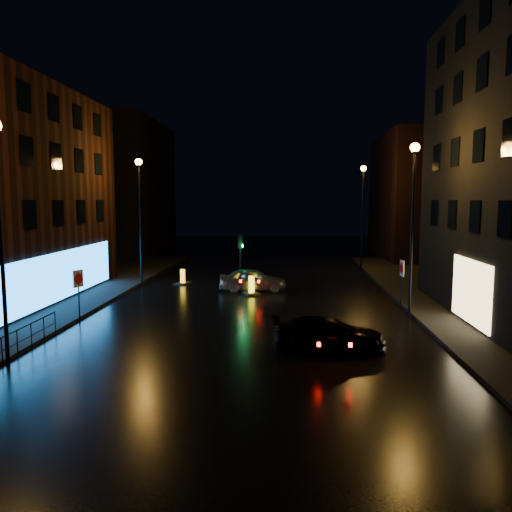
% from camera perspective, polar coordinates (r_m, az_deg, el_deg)
% --- Properties ---
extents(ground, '(120.00, 120.00, 0.00)m').
position_cam_1_polar(ground, '(19.17, -2.16, -10.91)').
color(ground, black).
rests_on(ground, ground).
extents(pavement_left, '(12.00, 44.00, 0.15)m').
position_cam_1_polar(pavement_left, '(31.15, -27.17, -4.69)').
color(pavement_left, black).
rests_on(pavement_left, ground).
extents(building_far_left, '(8.00, 16.00, 14.00)m').
position_cam_1_polar(building_far_left, '(56.13, -15.06, 7.57)').
color(building_far_left, black).
rests_on(building_far_left, ground).
extents(building_far_right, '(8.00, 14.00, 12.00)m').
position_cam_1_polar(building_far_right, '(51.89, 18.41, 6.47)').
color(building_far_right, black).
rests_on(building_far_right, ground).
extents(street_lamp_lfar, '(0.44, 0.44, 8.37)m').
position_cam_1_polar(street_lamp_lfar, '(33.62, -13.15, 6.04)').
color(street_lamp_lfar, black).
rests_on(street_lamp_lfar, ground).
extents(street_lamp_rnear, '(0.44, 0.44, 8.37)m').
position_cam_1_polar(street_lamp_rnear, '(24.92, 17.50, 5.80)').
color(street_lamp_rnear, black).
rests_on(street_lamp_rnear, ground).
extents(street_lamp_rfar, '(0.44, 0.44, 8.37)m').
position_cam_1_polar(street_lamp_rfar, '(40.64, 12.10, 6.12)').
color(street_lamp_rfar, black).
rests_on(street_lamp_rfar, ground).
extents(traffic_signal, '(1.40, 2.40, 3.45)m').
position_cam_1_polar(traffic_signal, '(32.77, -1.79, -2.69)').
color(traffic_signal, black).
rests_on(traffic_signal, ground).
extents(guard_railing, '(0.05, 6.04, 1.00)m').
position_cam_1_polar(guard_railing, '(20.45, -25.64, -8.29)').
color(guard_railing, black).
rests_on(guard_railing, ground).
extents(silver_hatchback, '(4.29, 1.94, 1.43)m').
position_cam_1_polar(silver_hatchback, '(31.37, -0.39, -2.71)').
color(silver_hatchback, '#B5B9BD').
rests_on(silver_hatchback, ground).
extents(dark_sedan, '(4.48, 2.18, 1.25)m').
position_cam_1_polar(dark_sedan, '(19.44, 8.32, -8.81)').
color(dark_sedan, black).
rests_on(dark_sedan, ground).
extents(bollard_near, '(1.24, 1.50, 1.12)m').
position_cam_1_polar(bollard_near, '(30.23, -0.53, -3.96)').
color(bollard_near, black).
rests_on(bollard_near, ground).
extents(bollard_far, '(1.15, 1.36, 1.01)m').
position_cam_1_polar(bollard_far, '(34.27, -8.37, -2.83)').
color(bollard_far, black).
rests_on(bollard_far, ground).
extents(road_sign_left, '(0.28, 0.57, 2.45)m').
position_cam_1_polar(road_sign_left, '(24.78, -19.64, -2.94)').
color(road_sign_left, black).
rests_on(road_sign_left, ground).
extents(road_sign_right, '(0.12, 0.62, 2.55)m').
position_cam_1_polar(road_sign_right, '(27.36, 16.33, -1.79)').
color(road_sign_right, black).
rests_on(road_sign_right, ground).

